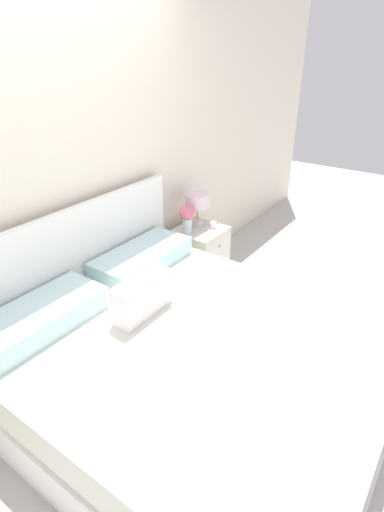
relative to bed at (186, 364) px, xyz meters
name	(u,v)px	position (x,y,z in m)	size (l,w,h in m)	color
ground_plane	(84,340)	(0.00, 0.99, -0.29)	(12.00, 12.00, 0.00)	#BCB7B2
wall_back	(50,175)	(0.00, 1.06, 1.01)	(8.00, 0.06, 2.60)	silver
bed	(186,364)	(0.00, 0.00, 0.00)	(1.93, 2.13, 1.08)	white
nightstand	(200,255)	(1.26, 0.76, -0.02)	(0.42, 0.44, 0.54)	silver
table_lamp	(197,203)	(1.33, 0.84, 0.47)	(0.22, 0.22, 0.30)	white
flower_vase	(187,216)	(1.13, 0.80, 0.41)	(0.14, 0.14, 0.27)	silver
teacup	(213,225)	(1.35, 0.68, 0.28)	(0.10, 0.10, 0.06)	white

